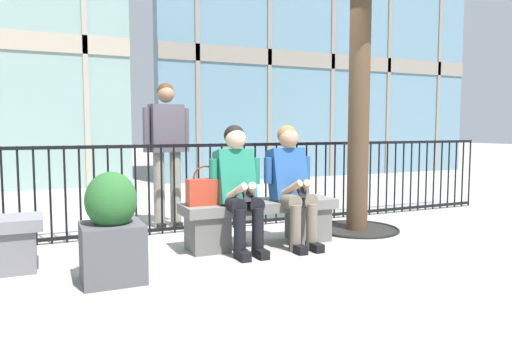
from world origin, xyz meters
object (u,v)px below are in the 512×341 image
Objects in this scene: seated_person_with_phone at (238,184)px; bystander_at_railing at (167,143)px; handbag_on_bench at (205,191)px; stone_bench at (260,218)px; seated_person_companion at (292,181)px; planter at (112,231)px.

seated_person_with_phone is 1.49m from bystander_at_railing.
seated_person_with_phone is 3.20× the size of handbag_on_bench.
seated_person_with_phone is at bearing -22.15° from handbag_on_bench.
seated_person_companion is (0.29, -0.13, 0.38)m from stone_bench.
handbag_on_bench is (-0.87, 0.12, -0.07)m from seated_person_companion.
handbag_on_bench is (-0.58, -0.01, 0.31)m from stone_bench.
handbag_on_bench is (-0.29, 0.12, -0.07)m from seated_person_with_phone.
planter is at bearing -160.31° from seated_person_with_phone.
planter reaches higher than handbag_on_bench.
seated_person_companion is (0.58, 0.00, 0.00)m from seated_person_with_phone.
handbag_on_bench reaches higher than stone_bench.
planter is at bearing -115.71° from bystander_at_railing.
stone_bench is 4.22× the size of handbag_on_bench.
seated_person_with_phone is 1.43× the size of planter.
stone_bench is 0.94× the size of bystander_at_railing.
seated_person_with_phone reaches higher than planter.
stone_bench is at bearing 20.54° from planter.
seated_person_companion is at bearing -7.78° from handbag_on_bench.
seated_person_companion is at bearing -24.03° from stone_bench.
seated_person_companion reaches higher than handbag_on_bench.
bystander_at_railing is 2.01× the size of planter.
bystander_at_railing is at bearing 123.20° from seated_person_companion.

